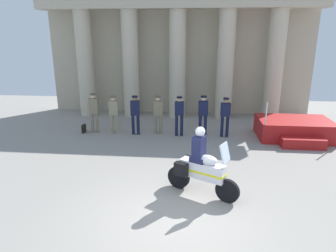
{
  "coord_description": "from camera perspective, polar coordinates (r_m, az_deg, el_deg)",
  "views": [
    {
      "loc": [
        0.44,
        -6.13,
        4.15
      ],
      "look_at": [
        -0.51,
        3.73,
        1.15
      ],
      "focal_mm": 32.32,
      "sensor_mm": 36.0,
      "label": 1
    }
  ],
  "objects": [
    {
      "name": "motorcycle_with_rider",
      "position": [
        8.12,
        6.07,
        -7.67
      ],
      "size": [
        1.91,
        1.14,
        1.9
      ],
      "rotation": [
        0.0,
        0.0,
        -0.48
      ],
      "color": "black",
      "rests_on": "ground_plane"
    },
    {
      "name": "officer_in_row_4",
      "position": [
        12.7,
        2.14,
        2.49
      ],
      "size": [
        0.4,
        0.26,
        1.7
      ],
      "rotation": [
        0.0,
        0.0,
        3.24
      ],
      "color": "#141938",
      "rests_on": "ground_plane"
    },
    {
      "name": "officer_in_row_2",
      "position": [
        12.94,
        -6.2,
        2.65
      ],
      "size": [
        0.4,
        0.26,
        1.69
      ],
      "rotation": [
        0.0,
        0.0,
        3.24
      ],
      "color": "#141938",
      "rests_on": "ground_plane"
    },
    {
      "name": "officer_in_row_5",
      "position": [
        12.72,
        6.64,
        2.53
      ],
      "size": [
        0.4,
        0.26,
        1.74
      ],
      "rotation": [
        0.0,
        0.0,
        3.24
      ],
      "color": "#141938",
      "rests_on": "ground_plane"
    },
    {
      "name": "colonnade_backdrop",
      "position": [
        16.05,
        1.92,
        13.82
      ],
      "size": [
        13.92,
        1.68,
        6.27
      ],
      "color": "#B6AB91",
      "rests_on": "ground_plane"
    },
    {
      "name": "ground_plane",
      "position": [
        7.42,
        1.18,
        -17.16
      ],
      "size": [
        28.0,
        28.0,
        0.0
      ],
      "primitive_type": "plane",
      "color": "gray"
    },
    {
      "name": "briefcase_on_ground",
      "position": [
        13.84,
        -15.59,
        -0.46
      ],
      "size": [
        0.1,
        0.32,
        0.36
      ],
      "primitive_type": "cube",
      "color": "black",
      "rests_on": "ground_plane"
    },
    {
      "name": "officer_in_row_3",
      "position": [
        12.96,
        -1.88,
        2.7
      ],
      "size": [
        0.4,
        0.26,
        1.67
      ],
      "rotation": [
        0.0,
        0.0,
        3.24
      ],
      "color": "#7A7056",
      "rests_on": "ground_plane"
    },
    {
      "name": "officer_in_row_0",
      "position": [
        13.52,
        -13.8,
        2.98
      ],
      "size": [
        0.4,
        0.26,
        1.74
      ],
      "rotation": [
        0.0,
        0.0,
        3.24
      ],
      "color": "#7A7056",
      "rests_on": "ground_plane"
    },
    {
      "name": "officer_in_row_1",
      "position": [
        13.24,
        -10.2,
        2.7
      ],
      "size": [
        0.4,
        0.26,
        1.65
      ],
      "rotation": [
        0.0,
        0.0,
        3.24
      ],
      "color": "gray",
      "rests_on": "ground_plane"
    },
    {
      "name": "officer_in_row_6",
      "position": [
        12.78,
        10.76,
        2.23
      ],
      "size": [
        0.4,
        0.26,
        1.67
      ],
      "rotation": [
        0.0,
        0.0,
        3.24
      ],
      "color": "#141938",
      "rests_on": "ground_plane"
    },
    {
      "name": "reviewing_stand",
      "position": [
        13.6,
        22.72,
        -0.59
      ],
      "size": [
        2.94,
        2.46,
        1.68
      ],
      "color": "#A51919",
      "rests_on": "ground_plane"
    }
  ]
}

